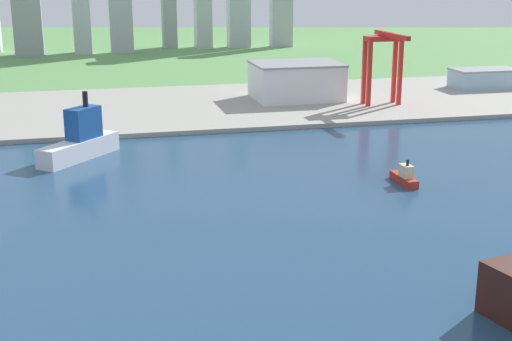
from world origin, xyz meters
name	(u,v)px	position (x,y,z in m)	size (l,w,h in m)	color
ground_plane	(241,213)	(0.00, 300.00, 0.00)	(2400.00, 2400.00, 0.00)	#5C9251
water_bay	(290,286)	(0.00, 240.00, 0.07)	(840.00, 360.00, 0.15)	navy
industrial_pier	(172,107)	(0.00, 490.00, 1.25)	(840.00, 140.00, 2.50)	#9F9C92
ferry_boat	(81,140)	(-52.46, 386.74, 8.12)	(35.62, 39.39, 28.83)	white
tugboat_small	(405,177)	(68.57, 318.34, 2.93)	(4.49, 17.19, 10.04)	#B22D1E
port_crane_red	(384,53)	(120.95, 462.56, 32.71)	(21.60, 43.99, 42.65)	red
warehouse_main	(296,81)	(77.20, 493.77, 13.66)	(52.87, 41.37, 22.28)	white
warehouse_annex	(485,78)	(213.07, 504.77, 8.90)	(44.14, 23.74, 12.75)	#99BCD1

